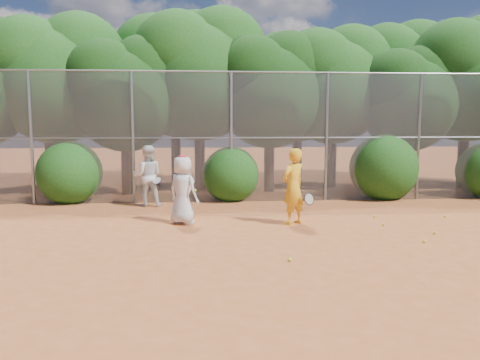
{
  "coord_description": "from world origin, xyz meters",
  "views": [
    {
      "loc": [
        -1.86,
        -8.47,
        2.42
      ],
      "look_at": [
        -1.0,
        2.5,
        1.1
      ],
      "focal_mm": 35.0,
      "sensor_mm": 36.0,
      "label": 1
    }
  ],
  "objects": [
    {
      "name": "ground",
      "position": [
        0.0,
        0.0,
        0.0
      ],
      "size": [
        80.0,
        80.0,
        0.0
      ],
      "primitive_type": "plane",
      "color": "#A85225",
      "rests_on": "ground"
    },
    {
      "name": "fence_back",
      "position": [
        -0.12,
        6.0,
        2.05
      ],
      "size": [
        20.05,
        0.09,
        4.03
      ],
      "color": "gray",
      "rests_on": "ground"
    },
    {
      "name": "tree_1",
      "position": [
        -6.94,
        8.54,
        4.16
      ],
      "size": [
        4.64,
        4.03,
        6.35
      ],
      "color": "black",
      "rests_on": "ground"
    },
    {
      "name": "tree_2",
      "position": [
        -4.45,
        7.83,
        3.58
      ],
      "size": [
        3.99,
        3.47,
        5.47
      ],
      "color": "black",
      "rests_on": "ground"
    },
    {
      "name": "tree_3",
      "position": [
        -1.94,
        8.84,
        4.4
      ],
      "size": [
        4.89,
        4.26,
        6.7
      ],
      "color": "black",
      "rests_on": "ground"
    },
    {
      "name": "tree_4",
      "position": [
        0.55,
        8.24,
        3.76
      ],
      "size": [
        4.19,
        3.64,
        5.73
      ],
      "color": "black",
      "rests_on": "ground"
    },
    {
      "name": "tree_5",
      "position": [
        3.06,
        9.04,
        4.05
      ],
      "size": [
        4.51,
        3.92,
        6.17
      ],
      "color": "black",
      "rests_on": "ground"
    },
    {
      "name": "tree_6",
      "position": [
        5.55,
        8.03,
        3.47
      ],
      "size": [
        3.86,
        3.36,
        5.29
      ],
      "color": "black",
      "rests_on": "ground"
    },
    {
      "name": "tree_7",
      "position": [
        8.06,
        8.64,
        4.28
      ],
      "size": [
        4.77,
        4.14,
        6.53
      ],
      "color": "black",
      "rests_on": "ground"
    },
    {
      "name": "tree_9",
      "position": [
        -7.94,
        10.84,
        4.34
      ],
      "size": [
        4.83,
        4.2,
        6.62
      ],
      "color": "black",
      "rests_on": "ground"
    },
    {
      "name": "tree_10",
      "position": [
        -2.93,
        11.05,
        4.63
      ],
      "size": [
        5.15,
        4.48,
        7.06
      ],
      "color": "black",
      "rests_on": "ground"
    },
    {
      "name": "tree_11",
      "position": [
        2.06,
        10.64,
        4.16
      ],
      "size": [
        4.64,
        4.03,
        6.35
      ],
      "color": "black",
      "rests_on": "ground"
    },
    {
      "name": "tree_12",
      "position": [
        6.56,
        11.24,
        4.51
      ],
      "size": [
        5.02,
        4.37,
        6.88
      ],
      "color": "black",
      "rests_on": "ground"
    },
    {
      "name": "bush_0",
      "position": [
        -6.0,
        6.3,
        1.0
      ],
      "size": [
        2.0,
        2.0,
        2.0
      ],
      "primitive_type": "sphere",
      "color": "#144210",
      "rests_on": "ground"
    },
    {
      "name": "bush_1",
      "position": [
        -1.0,
        6.3,
        0.9
      ],
      "size": [
        1.8,
        1.8,
        1.8
      ],
      "primitive_type": "sphere",
      "color": "#144210",
      "rests_on": "ground"
    },
    {
      "name": "bush_2",
      "position": [
        4.0,
        6.3,
        1.1
      ],
      "size": [
        2.2,
        2.2,
        2.2
      ],
      "primitive_type": "sphere",
      "color": "#144210",
      "rests_on": "ground"
    },
    {
      "name": "player_yellow",
      "position": [
        0.29,
        2.54,
        0.92
      ],
      "size": [
        0.91,
        0.76,
        1.84
      ],
      "rotation": [
        0.0,
        0.0,
        3.79
      ],
      "color": "gold",
      "rests_on": "ground"
    },
    {
      "name": "player_teen",
      "position": [
        -2.37,
        2.81,
        0.84
      ],
      "size": [
        0.97,
        0.91,
        1.69
      ],
      "rotation": [
        0.0,
        0.0,
        2.48
      ],
      "color": "silver",
      "rests_on": "ground"
    },
    {
      "name": "player_white",
      "position": [
        -3.52,
        5.4,
        0.9
      ],
      "size": [
        0.94,
        0.82,
        1.8
      ],
      "rotation": [
        0.0,
        0.0,
        3.2
      ],
      "color": "silver",
      "rests_on": "ground"
    },
    {
      "name": "ball_0",
      "position": [
        2.41,
        2.17,
        0.03
      ],
      "size": [
        0.07,
        0.07,
        0.07
      ],
      "primitive_type": "sphere",
      "color": "#B8D626",
      "rests_on": "ground"
    },
    {
      "name": "ball_1",
      "position": [
        4.38,
        3.01,
        0.03
      ],
      "size": [
        0.07,
        0.07,
        0.07
      ],
      "primitive_type": "sphere",
      "color": "#B8D626",
      "rests_on": "ground"
    },
    {
      "name": "ball_2",
      "position": [
        2.63,
        0.55,
        0.03
      ],
      "size": [
        0.07,
        0.07,
        0.07
      ],
      "primitive_type": "sphere",
      "color": "#B8D626",
      "rests_on": "ground"
    },
    {
      "name": "ball_3",
      "position": [
        3.21,
        1.26,
        0.03
      ],
      "size": [
        0.07,
        0.07,
        0.07
      ],
      "primitive_type": "sphere",
      "color": "#B8D626",
      "rests_on": "ground"
    },
    {
      "name": "ball_4",
      "position": [
        -0.35,
        -0.53,
        0.03
      ],
      "size": [
        0.07,
        0.07,
        0.07
      ],
      "primitive_type": "sphere",
      "color": "#B8D626",
      "rests_on": "ground"
    },
    {
      "name": "ball_5",
      "position": [
        2.54,
        3.14,
        0.03
      ],
      "size": [
        0.07,
        0.07,
        0.07
      ],
      "primitive_type": "sphere",
      "color": "#B8D626",
      "rests_on": "ground"
    }
  ]
}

